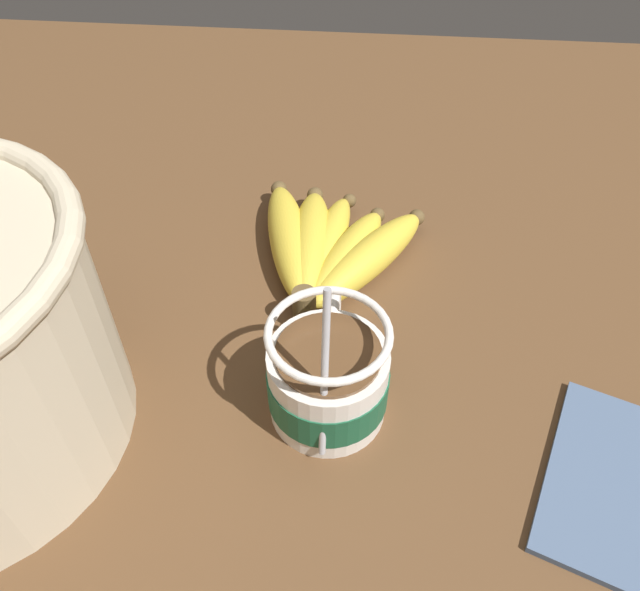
# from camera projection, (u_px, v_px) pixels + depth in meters

# --- Properties ---
(table) EXTENTS (1.23, 1.23, 0.03)m
(table) POSITION_uv_depth(u_px,v_px,m) (315.00, 351.00, 0.53)
(table) COLOR brown
(table) RESTS_ON ground
(coffee_mug) EXTENTS (0.13, 0.09, 0.14)m
(coffee_mug) POSITION_uv_depth(u_px,v_px,m) (328.00, 378.00, 0.45)
(coffee_mug) COLOR white
(coffee_mug) RESTS_ON table
(banana_bunch) EXTENTS (0.19, 0.17, 0.04)m
(banana_bunch) POSITION_uv_depth(u_px,v_px,m) (326.00, 249.00, 0.58)
(banana_bunch) COLOR brown
(banana_bunch) RESTS_ON table
(napkin) EXTENTS (0.17, 0.15, 0.01)m
(napkin) POSITION_uv_depth(u_px,v_px,m) (624.00, 487.00, 0.43)
(napkin) COLOR slate
(napkin) RESTS_ON table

